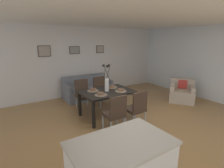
% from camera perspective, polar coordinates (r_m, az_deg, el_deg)
% --- Properties ---
extents(ground_plane, '(9.00, 9.00, 0.00)m').
position_cam_1_polar(ground_plane, '(4.47, 6.41, -13.90)').
color(ground_plane, olive).
extents(back_wall_panel, '(9.00, 0.10, 2.60)m').
position_cam_1_polar(back_wall_panel, '(6.81, -10.90, 7.31)').
color(back_wall_panel, silver).
rests_on(back_wall_panel, ground).
extents(side_window_wall, '(0.10, 6.30, 2.60)m').
position_cam_1_polar(side_window_wall, '(7.11, 28.15, 6.16)').
color(side_window_wall, white).
rests_on(side_window_wall, ground).
extents(ceiling_panel, '(9.00, 7.20, 0.08)m').
position_cam_1_polar(ceiling_panel, '(4.29, 3.85, 21.42)').
color(ceiling_panel, white).
extents(dining_table, '(1.40, 0.98, 0.74)m').
position_cam_1_polar(dining_table, '(4.81, -1.71, -3.28)').
color(dining_table, black).
rests_on(dining_table, ground).
extents(dining_chair_near_left, '(0.46, 0.46, 0.92)m').
position_cam_1_polar(dining_chair_near_left, '(4.01, 1.20, -9.16)').
color(dining_chair_near_left, '#3D2D23').
rests_on(dining_chair_near_left, ground).
extents(dining_chair_near_right, '(0.46, 0.46, 0.92)m').
position_cam_1_polar(dining_chair_near_right, '(5.45, -9.54, -2.91)').
color(dining_chair_near_right, '#3D2D23').
rests_on(dining_chair_near_right, ground).
extents(dining_chair_far_left, '(0.44, 0.44, 0.92)m').
position_cam_1_polar(dining_chair_far_left, '(4.34, 8.13, -7.42)').
color(dining_chair_far_left, '#3D2D23').
rests_on(dining_chair_far_left, ground).
extents(dining_chair_far_right, '(0.46, 0.46, 0.92)m').
position_cam_1_polar(dining_chair_far_right, '(5.74, -3.69, -1.82)').
color(dining_chair_far_right, '#3D2D23').
rests_on(dining_chair_far_right, ground).
extents(centerpiece_vase, '(0.21, 0.23, 0.73)m').
position_cam_1_polar(centerpiece_vase, '(4.71, -1.74, 1.00)').
color(centerpiece_vase, white).
rests_on(centerpiece_vase, dining_table).
extents(placemat_near_left, '(0.32, 0.32, 0.01)m').
position_cam_1_polar(placemat_near_left, '(4.45, -3.72, -3.59)').
color(placemat_near_left, '#7F705B').
rests_on(placemat_near_left, dining_table).
extents(bowl_near_left, '(0.17, 0.17, 0.07)m').
position_cam_1_polar(bowl_near_left, '(4.44, -3.73, -3.13)').
color(bowl_near_left, brown).
rests_on(bowl_near_left, dining_table).
extents(placemat_near_right, '(0.32, 0.32, 0.01)m').
position_cam_1_polar(placemat_near_right, '(4.82, -6.29, -2.20)').
color(placemat_near_right, '#7F705B').
rests_on(placemat_near_right, dining_table).
extents(bowl_near_right, '(0.17, 0.17, 0.07)m').
position_cam_1_polar(bowl_near_right, '(4.81, -6.31, -1.78)').
color(bowl_near_right, brown).
rests_on(bowl_near_right, dining_table).
extents(placemat_far_left, '(0.32, 0.32, 0.01)m').
position_cam_1_polar(placemat_far_left, '(4.77, 2.90, -2.32)').
color(placemat_far_left, '#7F705B').
rests_on(placemat_far_left, dining_table).
extents(bowl_far_left, '(0.17, 0.17, 0.07)m').
position_cam_1_polar(bowl_far_left, '(4.76, 2.91, -1.89)').
color(bowl_far_left, brown).
rests_on(bowl_far_left, dining_table).
extents(placemat_far_right, '(0.32, 0.32, 0.01)m').
position_cam_1_polar(placemat_far_right, '(5.12, 0.01, -1.12)').
color(placemat_far_right, '#7F705B').
rests_on(placemat_far_right, dining_table).
extents(bowl_far_right, '(0.17, 0.17, 0.07)m').
position_cam_1_polar(bowl_far_right, '(5.11, 0.01, -0.72)').
color(bowl_far_right, brown).
rests_on(bowl_far_right, dining_table).
extents(sofa, '(1.73, 0.84, 0.80)m').
position_cam_1_polar(sofa, '(6.55, -8.07, -1.99)').
color(sofa, slate).
rests_on(sofa, ground).
extents(armchair, '(1.12, 1.12, 0.75)m').
position_cam_1_polar(armchair, '(6.60, 22.02, -2.73)').
color(armchair, '#B7A893').
rests_on(armchair, ground).
extents(framed_picture_left, '(0.41, 0.03, 0.37)m').
position_cam_1_polar(framed_picture_left, '(6.35, -21.38, 10.05)').
color(framed_picture_left, '#473828').
extents(framed_picture_center, '(0.40, 0.03, 0.28)m').
position_cam_1_polar(framed_picture_center, '(6.65, -12.20, 10.86)').
color(framed_picture_center, '#473828').
extents(framed_picture_right, '(0.32, 0.03, 0.30)m').
position_cam_1_polar(framed_picture_right, '(7.10, -3.96, 11.36)').
color(framed_picture_right, '#473828').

